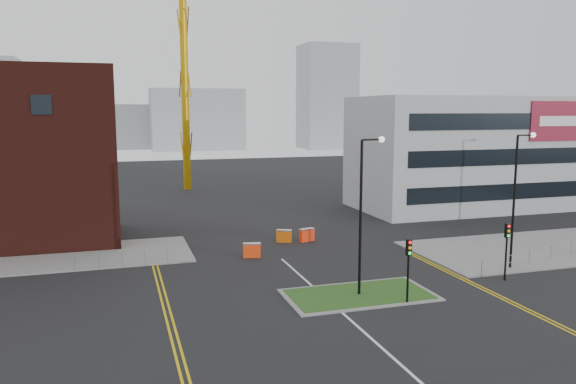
# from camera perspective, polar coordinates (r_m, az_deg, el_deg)

# --- Properties ---
(ground) EXTENTS (200.00, 200.00, 0.00)m
(ground) POSITION_cam_1_polar(r_m,az_deg,el_deg) (25.75, 10.64, -16.25)
(ground) COLOR black
(ground) RESTS_ON ground
(pavement_right) EXTENTS (24.00, 10.00, 0.12)m
(pavement_right) POSITION_cam_1_polar(r_m,az_deg,el_deg) (49.09, 26.02, -4.96)
(pavement_right) COLOR slate
(pavement_right) RESTS_ON ground
(island_kerb) EXTENTS (8.60, 4.60, 0.08)m
(island_kerb) POSITION_cam_1_polar(r_m,az_deg,el_deg) (33.24, 7.23, -10.34)
(island_kerb) COLOR slate
(island_kerb) RESTS_ON ground
(grass_island) EXTENTS (8.00, 4.00, 0.12)m
(grass_island) POSITION_cam_1_polar(r_m,az_deg,el_deg) (33.23, 7.23, -10.30)
(grass_island) COLOR #1E4818
(grass_island) RESTS_ON ground
(office_block) EXTENTS (25.00, 12.20, 12.00)m
(office_block) POSITION_cam_1_polar(r_m,az_deg,el_deg) (64.56, 18.07, 3.83)
(office_block) COLOR #A2A4A7
(office_block) RESTS_ON ground
(streetlamp_island) EXTENTS (1.46, 0.36, 9.18)m
(streetlamp_island) POSITION_cam_1_polar(r_m,az_deg,el_deg) (32.02, 7.76, -1.14)
(streetlamp_island) COLOR black
(streetlamp_island) RESTS_ON ground
(streetlamp_right_near) EXTENTS (1.46, 0.36, 9.18)m
(streetlamp_right_near) POSITION_cam_1_polar(r_m,az_deg,el_deg) (40.10, 22.27, 0.23)
(streetlamp_right_near) COLOR black
(streetlamp_right_near) RESTS_ON ground
(traffic_light_island) EXTENTS (0.28, 0.33, 3.65)m
(traffic_light_island) POSITION_cam_1_polar(r_m,az_deg,el_deg) (31.66, 12.15, -6.63)
(traffic_light_island) COLOR black
(traffic_light_island) RESTS_ON ground
(traffic_light_right) EXTENTS (0.28, 0.33, 3.65)m
(traffic_light_right) POSITION_cam_1_polar(r_m,az_deg,el_deg) (37.67, 21.36, -4.62)
(traffic_light_right) COLOR black
(traffic_light_right) RESTS_ON ground
(railing_left) EXTENTS (6.05, 0.05, 1.10)m
(railing_left) POSITION_cam_1_polar(r_m,az_deg,el_deg) (39.87, -16.50, -6.38)
(railing_left) COLOR gray
(railing_left) RESTS_ON ground
(railing_right) EXTENTS (19.05, 5.05, 1.10)m
(railing_right) POSITION_cam_1_polar(r_m,az_deg,el_deg) (46.16, 26.83, -4.90)
(railing_right) COLOR gray
(railing_right) RESTS_ON ground
(centre_line) EXTENTS (0.15, 30.00, 0.01)m
(centre_line) POSITION_cam_1_polar(r_m,az_deg,el_deg) (27.38, 8.63, -14.64)
(centre_line) COLOR silver
(centre_line) RESTS_ON ground
(yellow_left_a) EXTENTS (0.12, 24.00, 0.01)m
(yellow_left_a) POSITION_cam_1_polar(r_m,az_deg,el_deg) (32.49, -12.65, -10.99)
(yellow_left_a) COLOR gold
(yellow_left_a) RESTS_ON ground
(yellow_left_b) EXTENTS (0.12, 24.00, 0.01)m
(yellow_left_b) POSITION_cam_1_polar(r_m,az_deg,el_deg) (32.52, -12.11, -10.96)
(yellow_left_b) COLOR gold
(yellow_left_b) RESTS_ON ground
(yellow_right_a) EXTENTS (0.12, 20.00, 0.01)m
(yellow_right_a) POSITION_cam_1_polar(r_m,az_deg,el_deg) (35.33, 19.93, -9.70)
(yellow_right_a) COLOR gold
(yellow_right_a) RESTS_ON ground
(yellow_right_b) EXTENTS (0.12, 20.00, 0.01)m
(yellow_right_b) POSITION_cam_1_polar(r_m,az_deg,el_deg) (35.51, 20.32, -9.63)
(yellow_right_b) COLOR gold
(yellow_right_b) RESTS_ON ground
(skyline_b) EXTENTS (24.00, 12.00, 16.00)m
(skyline_b) POSITION_cam_1_polar(r_m,az_deg,el_deg) (152.12, -9.24, 7.28)
(skyline_b) COLOR gray
(skyline_b) RESTS_ON ground
(skyline_c) EXTENTS (14.00, 12.00, 28.00)m
(skyline_c) POSITION_cam_1_polar(r_m,az_deg,el_deg) (156.10, 3.98, 9.60)
(skyline_c) COLOR gray
(skyline_c) RESTS_ON ground
(skyline_d) EXTENTS (30.00, 12.00, 12.00)m
(skyline_d) POSITION_cam_1_polar(r_m,az_deg,el_deg) (160.72, -16.13, 6.40)
(skyline_d) COLOR gray
(skyline_d) RESTS_ON ground
(barrier_left) EXTENTS (1.32, 0.66, 1.06)m
(barrier_left) POSITION_cam_1_polar(r_m,az_deg,el_deg) (41.08, -3.69, -5.86)
(barrier_left) COLOR #FF3E0E
(barrier_left) RESTS_ON ground
(barrier_mid) EXTENTS (1.28, 0.87, 1.02)m
(barrier_mid) POSITION_cam_1_polar(r_m,az_deg,el_deg) (45.57, -0.40, -4.43)
(barrier_mid) COLOR #DC5B0C
(barrier_mid) RESTS_ON ground
(barrier_right) EXTENTS (1.33, 0.75, 1.07)m
(barrier_right) POSITION_cam_1_polar(r_m,az_deg,el_deg) (45.90, 1.92, -4.32)
(barrier_right) COLOR #FF320E
(barrier_right) RESTS_ON ground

